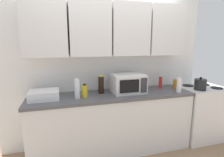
{
  "coord_description": "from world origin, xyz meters",
  "views": [
    {
      "loc": [
        -0.7,
        -2.73,
        1.63
      ],
      "look_at": [
        0.01,
        -0.25,
        1.12
      ],
      "focal_mm": 28.63,
      "sensor_mm": 36.0,
      "label": 1
    }
  ],
  "objects": [
    {
      "name": "bottle_amber_vinegar",
      "position": [
        1.1,
        -0.25,
        0.98
      ],
      "size": [
        0.08,
        0.08,
        0.17
      ],
      "color": "#AD701E",
      "rests_on": "counter_run"
    },
    {
      "name": "stove_range",
      "position": [
        1.58,
        -0.32,
        0.45
      ],
      "size": [
        0.76,
        0.64,
        0.91
      ],
      "color": "silver",
      "rests_on": "ground_plane"
    },
    {
      "name": "dish_rack",
      "position": [
        -0.94,
        -0.3,
        0.96
      ],
      "size": [
        0.38,
        0.3,
        0.12
      ],
      "primitive_type": "cube",
      "color": "silver",
      "rests_on": "counter_run"
    },
    {
      "name": "bottle_white_jar",
      "position": [
        0.99,
        -0.49,
        1.01
      ],
      "size": [
        0.07,
        0.07,
        0.24
      ],
      "color": "white",
      "rests_on": "counter_run"
    },
    {
      "name": "bottle_red_sauce",
      "position": [
        0.86,
        -0.18,
        1.01
      ],
      "size": [
        0.05,
        0.05,
        0.22
      ],
      "color": "red",
      "rests_on": "counter_run"
    },
    {
      "name": "microwave",
      "position": [
        0.25,
        -0.28,
        1.04
      ],
      "size": [
        0.48,
        0.37,
        0.28
      ],
      "color": "silver",
      "rests_on": "counter_run"
    },
    {
      "name": "bottle_clear_tall",
      "position": [
        -0.51,
        -0.39,
        1.03
      ],
      "size": [
        0.07,
        0.07,
        0.27
      ],
      "color": "silver",
      "rests_on": "counter_run"
    },
    {
      "name": "bottle_yellow_mustard",
      "position": [
        -0.41,
        -0.35,
        0.99
      ],
      "size": [
        0.07,
        0.07,
        0.18
      ],
      "color": "gold",
      "rests_on": "counter_run"
    },
    {
      "name": "bottle_soy_dark",
      "position": [
        -0.15,
        -0.21,
        1.03
      ],
      "size": [
        0.08,
        0.08,
        0.27
      ],
      "color": "black",
      "rests_on": "counter_run"
    },
    {
      "name": "kettle",
      "position": [
        1.41,
        -0.46,
        0.99
      ],
      "size": [
        0.18,
        0.18,
        0.2
      ],
      "color": "black",
      "rests_on": "stove_range"
    },
    {
      "name": "counter_run",
      "position": [
        0.0,
        -0.3,
        0.45
      ],
      "size": [
        2.39,
        0.63,
        0.9
      ],
      "color": "silver",
      "rests_on": "ground_plane"
    },
    {
      "name": "wall_back_with_cabinets",
      "position": [
        -0.0,
        -0.07,
        1.58
      ],
      "size": [
        3.26,
        0.38,
        2.6
      ],
      "color": "white",
      "rests_on": "ground_plane"
    }
  ]
}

